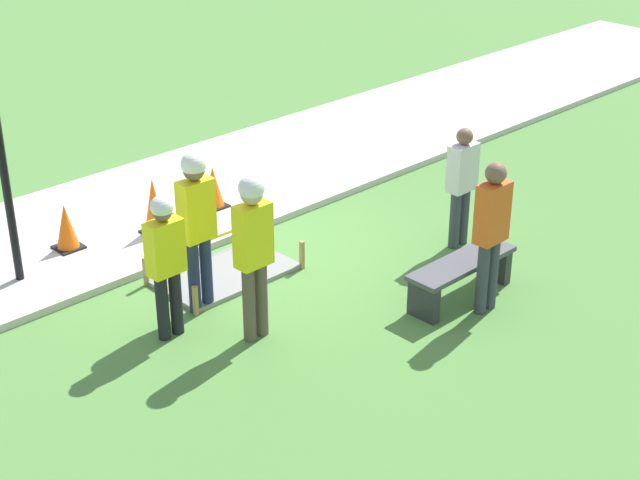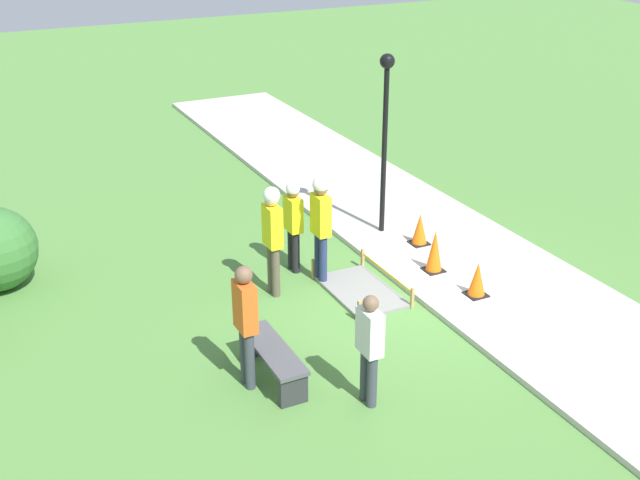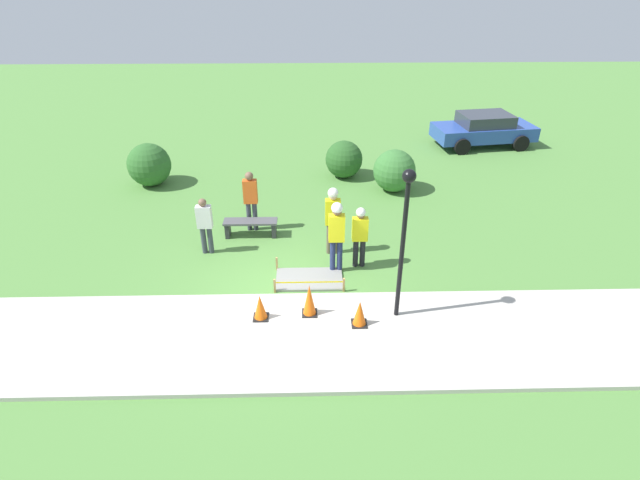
{
  "view_description": "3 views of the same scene",
  "coord_description": "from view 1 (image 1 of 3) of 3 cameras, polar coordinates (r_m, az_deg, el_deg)",
  "views": [
    {
      "loc": [
        7.3,
        9.24,
        5.76
      ],
      "look_at": [
        0.58,
        2.25,
        1.01
      ],
      "focal_mm": 55.0,
      "sensor_mm": 36.0,
      "label": 1
    },
    {
      "loc": [
        -9.8,
        6.69,
        6.48
      ],
      "look_at": [
        1.11,
        1.28,
        0.95
      ],
      "focal_mm": 45.0,
      "sensor_mm": 36.0,
      "label": 2
    },
    {
      "loc": [
        0.74,
        -9.72,
        7.12
      ],
      "look_at": [
        1.0,
        1.24,
        0.86
      ],
      "focal_mm": 28.0,
      "sensor_mm": 36.0,
      "label": 3
    }
  ],
  "objects": [
    {
      "name": "bystander_in_orange_shirt",
      "position": [
        11.14,
        9.93,
        0.69
      ],
      "size": [
        0.4,
        0.24,
        1.84
      ],
      "color": "#383D47",
      "rests_on": "ground_plane"
    },
    {
      "name": "sidewalk",
      "position": [
        14.23,
        -8.97,
        2.12
      ],
      "size": [
        28.0,
        3.12,
        0.1
      ],
      "color": "#BCB7AD",
      "rests_on": "ground_plane"
    },
    {
      "name": "traffic_cone_far_patch",
      "position": [
        13.09,
        -9.64,
        1.96
      ],
      "size": [
        0.34,
        0.34,
        0.78
      ],
      "color": "black",
      "rests_on": "sidewalk"
    },
    {
      "name": "wet_concrete_patch",
      "position": [
        12.21,
        -5.52,
        -1.98
      ],
      "size": [
        1.72,
        1.04,
        0.38
      ],
      "color": "gray",
      "rests_on": "ground_plane"
    },
    {
      "name": "bystander_in_gray_shirt",
      "position": [
        12.71,
        8.25,
        3.42
      ],
      "size": [
        0.4,
        0.22,
        1.63
      ],
      "color": "#383D47",
      "rests_on": "ground_plane"
    },
    {
      "name": "traffic_cone_sidewalk_edge",
      "position": [
        12.93,
        -14.55,
        0.74
      ],
      "size": [
        0.34,
        0.34,
        0.61
      ],
      "color": "black",
      "rests_on": "sidewalk"
    },
    {
      "name": "worker_assistant",
      "position": [
        11.02,
        -7.2,
        1.42
      ],
      "size": [
        0.4,
        0.28,
        1.95
      ],
      "color": "navy",
      "rests_on": "ground_plane"
    },
    {
      "name": "park_bench",
      "position": [
        11.66,
        8.23,
        -1.88
      ],
      "size": [
        1.54,
        0.44,
        0.5
      ],
      "color": "#2D2D33",
      "rests_on": "ground_plane"
    },
    {
      "name": "ground_plane",
      "position": [
        13.11,
        -4.98,
        -0.06
      ],
      "size": [
        60.0,
        60.0,
        0.0
      ],
      "primitive_type": "plane",
      "color": "#51843D"
    },
    {
      "name": "traffic_cone_near_patch",
      "position": [
        13.79,
        -6.23,
        3.07
      ],
      "size": [
        0.34,
        0.34,
        0.6
      ],
      "color": "black",
      "rests_on": "sidewalk"
    },
    {
      "name": "worker_trainee",
      "position": [
        10.61,
        -8.98,
        -0.89
      ],
      "size": [
        0.4,
        0.24,
        1.69
      ],
      "color": "black",
      "rests_on": "ground_plane"
    },
    {
      "name": "worker_supervisor",
      "position": [
        10.4,
        -3.91,
        -0.07
      ],
      "size": [
        0.4,
        0.28,
        1.94
      ],
      "color": "brown",
      "rests_on": "ground_plane"
    }
  ]
}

